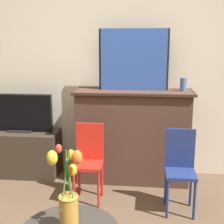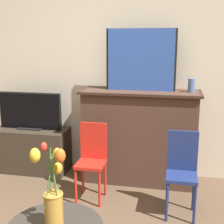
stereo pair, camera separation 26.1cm
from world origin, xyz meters
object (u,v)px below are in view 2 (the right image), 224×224
object	(u,v)px
chair_red	(92,157)
chair_blue	(182,168)
painting	(141,60)
tv_monitor	(30,112)
vase_tulips	(53,196)

from	to	relation	value
chair_red	chair_blue	distance (m)	0.85
painting	tv_monitor	bearing A→B (deg)	-179.90
tv_monitor	chair_red	distance (m)	1.05
vase_tulips	painting	bearing A→B (deg)	79.91
chair_blue	vase_tulips	bearing A→B (deg)	-125.20
chair_blue	chair_red	bearing A→B (deg)	172.60
vase_tulips	chair_red	bearing A→B (deg)	94.53
tv_monitor	vase_tulips	distance (m)	1.94
tv_monitor	chair_red	world-z (taller)	tv_monitor
chair_red	painting	bearing A→B (deg)	52.37
painting	tv_monitor	size ratio (longest dim) A/B	0.96
painting	vase_tulips	world-z (taller)	painting
painting	chair_red	xyz separation A→B (m)	(-0.39, -0.51, -0.89)
painting	tv_monitor	xyz separation A→B (m)	(-1.27, -0.00, -0.60)
chair_blue	vase_tulips	world-z (taller)	vase_tulips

